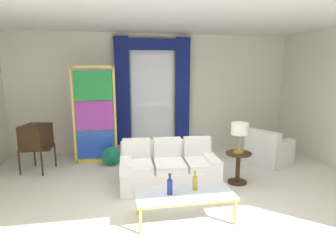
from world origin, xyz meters
The scene contains 14 objects.
ground_plane centered at (0.00, 0.00, 0.00)m, with size 16.00×16.00×0.00m, color silver.
wall_rear centered at (0.00, 3.06, 1.50)m, with size 8.00×0.12×3.00m, color silver.
ceiling_slab centered at (0.00, 0.80, 3.02)m, with size 8.00×7.60×0.04m, color white.
curtained_window centered at (-0.05, 2.89, 1.74)m, with size 2.00×0.17×2.70m.
couch_white_long centered at (-0.08, 0.55, 0.30)m, with size 1.80×1.00×0.86m.
coffee_table centered at (-0.09, -0.73, 0.38)m, with size 1.40×0.62×0.41m.
bottle_blue_decanter centered at (-0.30, -0.74, 0.53)m, with size 0.08×0.08×0.31m.
bottle_crystal_tall centered at (0.09, -0.66, 0.53)m, with size 0.07×0.07×0.29m.
vintage_tv centered at (-2.67, 1.79, 0.73)m, with size 0.65×0.71×1.35m.
armchair_white centered at (2.37, 1.35, 0.29)m, with size 1.10×1.10×0.80m.
stained_glass_divider centered at (-1.48, 2.08, 1.06)m, with size 0.95×0.05×2.20m.
peacock_figurine centered at (-1.14, 1.74, 0.22)m, with size 0.44×0.60×0.50m.
round_side_table centered at (1.23, 0.40, 0.36)m, with size 0.48×0.48×0.59m.
table_lamp_brass centered at (1.23, 0.40, 1.03)m, with size 0.32×0.32×0.57m.
Camera 1 is at (-1.01, -4.45, 2.16)m, focal length 30.83 mm.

